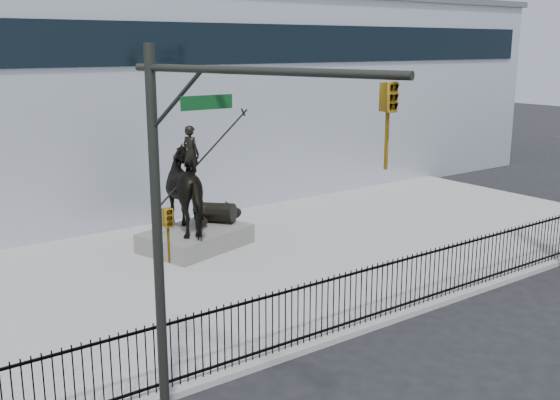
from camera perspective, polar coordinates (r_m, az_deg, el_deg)
ground at (r=16.80m, az=12.75°, el=-11.47°), size 120.00×120.00×0.00m
plaza at (r=21.62m, az=-1.36°, el=-5.21°), size 30.00×12.00×0.15m
building at (r=32.13m, az=-14.97°, el=8.52°), size 44.00×14.00×9.00m
picket_fence at (r=17.22m, az=9.76°, el=-7.44°), size 22.10×0.10×1.50m
statue_plinth at (r=22.71m, az=-7.34°, el=-3.34°), size 4.00×3.27×0.65m
equestrian_statue at (r=22.34m, az=-7.35°, el=0.85°), size 4.29×3.30×3.77m
traffic_signal_left at (r=10.85m, az=-7.61°, el=-2.42°), size 1.52×4.84×7.00m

